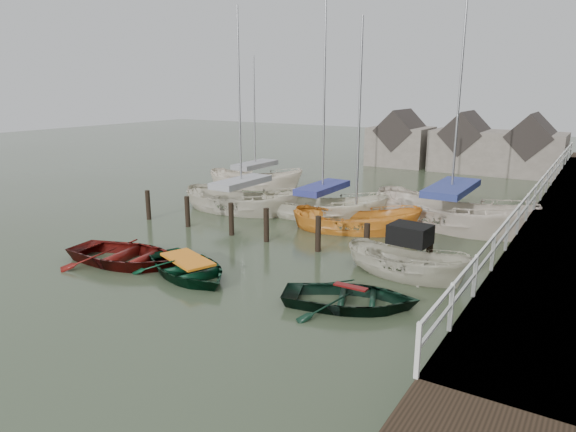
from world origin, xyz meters
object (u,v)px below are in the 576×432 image
Objects in this scene: rowboat_green at (188,276)px; sailboat_e at (256,186)px; motorboat at (406,274)px; rowboat_dkgreen at (350,306)px; sailboat_a at (242,210)px; sailboat_b at (322,216)px; sailboat_c at (355,230)px; rowboat_red at (127,264)px; sailboat_d at (449,225)px.

sailboat_e is at bearing 47.77° from rowboat_green.
rowboat_dkgreen is at bearing 175.40° from motorboat.
sailboat_b is (4.03, 1.11, 0.00)m from sailboat_a.
sailboat_c is at bearing -97.85° from sailboat_a.
rowboat_green is at bearing -160.11° from sailboat_a.
sailboat_b is at bearing 11.79° from rowboat_dkgreen.
motorboat is 0.40× the size of sailboat_a.
rowboat_red is 1.12× the size of rowboat_green.
sailboat_c reaches higher than sailboat_e.
sailboat_c is at bearing 3.95° from rowboat_green.
rowboat_red is at bearing 150.51° from sailboat_b.
sailboat_d is (3.31, 2.84, 0.05)m from sailboat_c.
rowboat_green is at bearing 166.27° from sailboat_b.
sailboat_a is at bearing 30.71° from rowboat_dkgreen.
sailboat_b is at bearing 53.20° from motorboat.
rowboat_dkgreen is 0.28× the size of sailboat_d.
rowboat_green reaches higher than rowboat_dkgreen.
rowboat_red is 0.45× the size of sailboat_c.
sailboat_d is at bearing -21.38° from rowboat_dkgreen.
sailboat_a reaches higher than rowboat_dkgreen.
motorboat is 0.39× the size of sailboat_b.
rowboat_red is 13.98m from sailboat_d.
sailboat_c is at bearing 47.05° from motorboat.
motorboat reaches higher than rowboat_green.
sailboat_c is 1.10× the size of sailboat_e.
sailboat_e is at bearing 23.13° from rowboat_dkgreen.
motorboat is at bearing -73.67° from rowboat_red.
sailboat_a is 4.18m from sailboat_b.
rowboat_red is at bearing 157.11° from sailboat_d.
motorboat is 16.61m from sailboat_e.
sailboat_e is at bearing 9.00° from rowboat_red.
sailboat_d reaches higher than sailboat_c.
rowboat_red is at bearing -176.84° from sailboat_e.
sailboat_c is 4.36m from sailboat_d.
rowboat_green is 5.69m from rowboat_dkgreen.
rowboat_red reaches higher than rowboat_dkgreen.
rowboat_red is at bearing 128.84° from sailboat_c.
rowboat_red is 2.73m from rowboat_green.
motorboat is (6.19, 3.84, 0.10)m from rowboat_green.
motorboat is at bearing -161.88° from sailboat_d.
sailboat_b is (0.02, 9.38, 0.06)m from rowboat_green.
sailboat_b is 0.83× the size of sailboat_d.
rowboat_green is 0.45× the size of sailboat_e.
sailboat_d is at bearing -7.13° from rowboat_green.
sailboat_a is 0.80× the size of sailboat_d.
sailboat_b reaches higher than sailboat_c.
rowboat_dkgreen is at bearing -166.14° from sailboat_d.
motorboat is at bearing -145.53° from sailboat_b.
sailboat_c is at bearing -39.94° from rowboat_red.
sailboat_c is (-3.80, 4.22, -0.08)m from motorboat.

